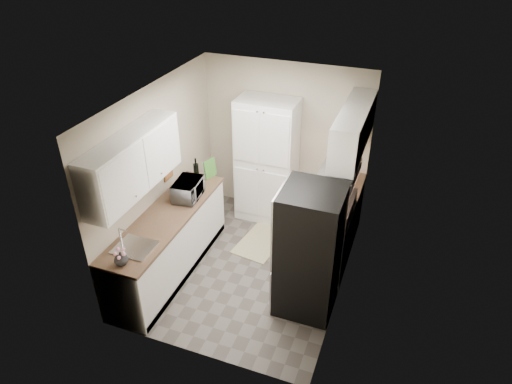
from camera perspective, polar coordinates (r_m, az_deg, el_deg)
ground at (r=6.57m, az=-0.92°, el=-9.25°), size 3.20×3.20×0.00m
room_shell at (r=5.64m, az=-1.27°, el=3.30°), size 2.64×3.24×2.52m
pantry_cabinet at (r=7.09m, az=1.35°, el=3.87°), size 0.90×0.55×2.00m
base_cabinet_left at (r=6.36m, az=-10.78°, el=-6.44°), size 0.60×2.30×0.88m
countertop_left at (r=6.09m, az=-11.21°, el=-3.03°), size 0.63×2.33×0.04m
base_cabinet_right at (r=7.03m, az=10.16°, el=-2.26°), size 0.60×0.80×0.88m
countertop_right at (r=6.78m, az=10.52°, el=0.96°), size 0.63×0.83×0.04m
electric_range at (r=6.36m, az=8.59°, el=-5.74°), size 0.71×0.78×1.13m
refrigerator at (r=5.52m, az=6.65°, el=-7.38°), size 0.70×0.72×1.70m
microwave at (r=6.32m, az=-8.51°, el=0.31°), size 0.37×0.51×0.26m
wine_bottle at (r=6.74m, az=-7.50°, el=2.76°), size 0.08×0.08×0.31m
flower_vase at (r=5.36m, az=-16.53°, el=-7.96°), size 0.20×0.20×0.16m
cutting_board at (r=6.79m, az=-5.77°, el=2.96°), size 0.09×0.22×0.28m
toaster_oven at (r=6.68m, az=10.19°, el=1.72°), size 0.40×0.45×0.21m
fruit_basket at (r=6.59m, az=10.33°, el=2.83°), size 0.23×0.23×0.10m
kitchen_mat at (r=7.00m, az=0.63°, el=-6.21°), size 0.69×0.98×0.01m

